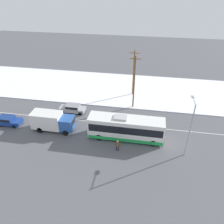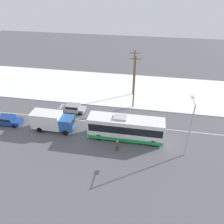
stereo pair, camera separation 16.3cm
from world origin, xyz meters
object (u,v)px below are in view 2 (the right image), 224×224
at_px(streetlamp, 190,123).
at_px(sedan_car, 73,108).
at_px(box_truck, 52,121).
at_px(utility_pole_roadside, 134,82).
at_px(city_bus, 126,128).
at_px(parked_car_near_truck, 7,120).
at_px(pedestrian_at_stop, 117,145).
at_px(utility_pole_snowlot, 134,73).

bearing_deg(streetlamp, sedan_car, 158.00).
relative_size(box_truck, sedan_car, 1.44).
bearing_deg(utility_pole_roadside, city_bus, -91.51).
relative_size(parked_car_near_truck, utility_pole_roadside, 0.47).
xyz_separation_m(parked_car_near_truck, streetlamp, (26.97, -1.92, 4.10)).
height_order(box_truck, streetlamp, streetlamp).
relative_size(city_bus, sedan_car, 2.41).
height_order(box_truck, pedestrian_at_stop, box_truck).
bearing_deg(box_truck, pedestrian_at_stop, -16.09).
bearing_deg(streetlamp, box_truck, 174.70).
relative_size(box_truck, utility_pole_roadside, 0.68).
bearing_deg(sedan_car, utility_pole_snowlot, -139.13).
bearing_deg(utility_pole_snowlot, pedestrian_at_stop, -91.58).
height_order(parked_car_near_truck, streetlamp, streetlamp).
bearing_deg(streetlamp, utility_pole_roadside, 126.41).
bearing_deg(city_bus, utility_pole_roadside, 88.49).
bearing_deg(utility_pole_roadside, parked_car_near_truck, -155.50).
bearing_deg(pedestrian_at_stop, city_bus, 75.49).
height_order(sedan_car, utility_pole_roadside, utility_pole_roadside).
bearing_deg(box_truck, streetlamp, -5.30).
relative_size(pedestrian_at_stop, utility_pole_snowlot, 0.19).
bearing_deg(city_bus, utility_pole_snowlot, 91.20).
bearing_deg(utility_pole_roadside, box_truck, -142.25).
distance_m(city_bus, utility_pole_snowlot, 14.16).
height_order(city_bus, utility_pole_snowlot, utility_pole_snowlot).
xyz_separation_m(city_bus, parked_car_near_truck, (-18.89, 0.23, -1.00)).
bearing_deg(pedestrian_at_stop, box_truck, 163.91).
bearing_deg(city_bus, parked_car_near_truck, 179.31).
relative_size(city_bus, parked_car_near_truck, 2.41).
distance_m(utility_pole_roadside, utility_pole_snowlot, 4.96).
bearing_deg(pedestrian_at_stop, parked_car_near_truck, 170.17).
distance_m(box_truck, utility_pole_roadside, 14.82).
height_order(city_bus, streetlamp, streetlamp).
height_order(city_bus, sedan_car, city_bus).
distance_m(box_truck, utility_pole_snowlot, 17.81).
bearing_deg(sedan_car, streetlamp, 158.00).
relative_size(pedestrian_at_stop, utility_pole_roadside, 0.18).
distance_m(pedestrian_at_stop, streetlamp, 9.70).
bearing_deg(sedan_car, parked_car_near_truck, 30.66).
bearing_deg(city_bus, streetlamp, -11.83).
bearing_deg(city_bus, box_truck, 179.51).
relative_size(city_bus, box_truck, 1.68).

